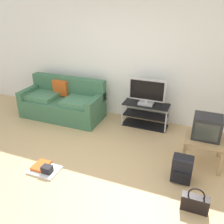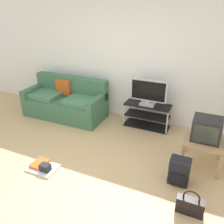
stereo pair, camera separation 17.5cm
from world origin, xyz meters
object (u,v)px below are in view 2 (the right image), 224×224
handbag (190,205)px  side_table (204,143)px  crt_tv (207,129)px  backpack (179,171)px  flat_tv (148,93)px  couch (66,102)px  tv_stand (147,115)px  floor_tray (43,167)px

handbag → side_table: bearing=88.7°
side_table → crt_tv: size_ratio=1.39×
side_table → crt_tv: crt_tv is taller
backpack → handbag: backpack is taller
flat_tv → backpack: size_ratio=1.83×
couch → flat_tv: 1.93m
tv_stand → handbag: size_ratio=2.66×
couch → floor_tray: (0.78, -1.84, -0.29)m
tv_stand → floor_tray: tv_stand is taller
tv_stand → floor_tray: size_ratio=2.07×
floor_tray → crt_tv: bearing=27.3°
tv_stand → side_table: (1.19, -0.91, 0.15)m
tv_stand → side_table: size_ratio=1.60×
flat_tv → crt_tv: (1.19, -0.87, -0.11)m
handbag → couch: bearing=149.7°
backpack → handbag: size_ratio=1.14×
couch → crt_tv: (3.06, -0.66, 0.32)m
couch → backpack: (2.81, -1.26, -0.13)m
side_table → crt_tv: bearing=90.0°
backpack → floor_tray: bearing=-151.6°
tv_stand → backpack: tv_stand is taller
backpack → handbag: 0.57m
tv_stand → crt_tv: crt_tv is taller
crt_tv → handbag: crt_tv is taller
flat_tv → side_table: 1.53m
side_table → floor_tray: bearing=-153.0°
tv_stand → side_table: tv_stand is taller
crt_tv → backpack: crt_tv is taller
couch → floor_tray: size_ratio=3.98×
tv_stand → couch: bearing=-172.8°
crt_tv → backpack: size_ratio=1.05×
flat_tv → side_table: (1.19, -0.89, -0.36)m
handbag → floor_tray: bearing=-178.5°
handbag → floor_tray: size_ratio=0.78×
flat_tv → side_table: size_ratio=1.25×
couch → tv_stand: 1.89m
couch → floor_tray: 2.02m
side_table → crt_tv: 0.25m
side_table → floor_tray: side_table is taller
backpack → floor_tray: size_ratio=0.88×
tv_stand → crt_tv: bearing=-36.8°
couch → side_table: bearing=-12.4°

